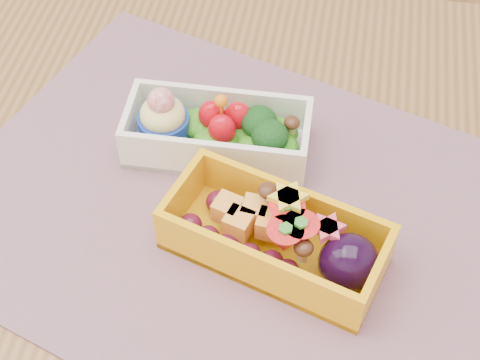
% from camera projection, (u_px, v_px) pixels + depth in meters
% --- Properties ---
extents(table, '(1.20, 0.80, 0.75)m').
position_uv_depth(table, '(209.00, 293.00, 0.75)').
color(table, brown).
rests_on(table, ground).
extents(placemat, '(0.62, 0.54, 0.00)m').
position_uv_depth(placemat, '(231.00, 209.00, 0.69)').
color(placemat, '#986871').
rests_on(placemat, table).
extents(bento_white, '(0.18, 0.08, 0.07)m').
position_uv_depth(bento_white, '(216.00, 132.00, 0.72)').
color(bento_white, white).
rests_on(bento_white, placemat).
extents(bento_yellow, '(0.21, 0.14, 0.06)m').
position_uv_depth(bento_yellow, '(280.00, 237.00, 0.64)').
color(bento_yellow, '#F1A70C').
rests_on(bento_yellow, placemat).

